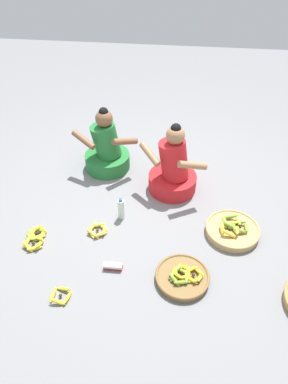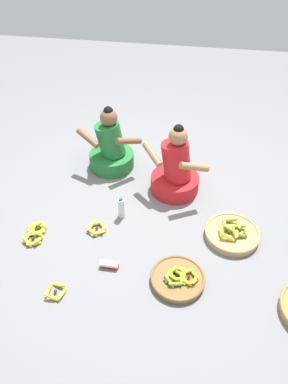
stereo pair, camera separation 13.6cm
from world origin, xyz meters
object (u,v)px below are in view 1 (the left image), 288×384
loose_bananas_back_left (36,237)px  loose_bananas_mid_right (61,296)px  banana_basket_mid_left (183,277)px  banana_basket_front_center (232,230)px  vendor_woman_behind (107,150)px  loose_bananas_front_left (97,230)px  vendor_woman_front (173,170)px  packet_carton_stack (113,266)px  water_bottle (121,209)px

loose_bananas_back_left → loose_bananas_mid_right: 0.72m
banana_basket_mid_left → banana_basket_front_center: 0.74m
vendor_woman_behind → loose_bananas_front_left: bearing=-84.2°
banana_basket_front_center → loose_bananas_mid_right: size_ratio=3.01×
vendor_woman_front → packet_carton_stack: bearing=-111.3°
banana_basket_front_center → packet_carton_stack: banana_basket_front_center is taller
loose_bananas_front_left → packet_carton_stack: (0.23, -0.40, 0.00)m
banana_basket_mid_left → water_bottle: water_bottle is taller
loose_bananas_front_left → packet_carton_stack: bearing=-60.4°
banana_basket_mid_left → loose_bananas_mid_right: 1.01m
loose_bananas_back_left → vendor_woman_behind: bearing=69.1°
banana_basket_mid_left → vendor_woman_behind: bearing=122.3°
banana_basket_front_center → loose_bananas_back_left: bearing=-171.0°
banana_basket_front_center → loose_bananas_mid_right: (-1.42, -0.88, -0.02)m
loose_bananas_back_left → water_bottle: 0.85m
vendor_woman_front → vendor_woman_behind: 0.84m
vendor_woman_behind → banana_basket_mid_left: vendor_woman_behind is taller
vendor_woman_front → banana_basket_front_center: size_ratio=1.57×
vendor_woman_behind → banana_basket_mid_left: size_ratio=1.68×
loose_bananas_back_left → water_bottle: (0.76, 0.38, 0.09)m
vendor_woman_front → banana_basket_front_center: vendor_woman_front is taller
vendor_woman_front → loose_bananas_front_left: (-0.67, -0.74, -0.23)m
banana_basket_front_center → loose_bananas_front_left: banana_basket_front_center is taller
loose_bananas_front_left → packet_carton_stack: 0.46m
banana_basket_mid_left → loose_bananas_front_left: bearing=151.7°
water_bottle → banana_basket_front_center: bearing=-4.7°
banana_basket_mid_left → banana_basket_front_center: bearing=52.5°
vendor_woman_behind → loose_bananas_front_left: 1.07m
vendor_woman_behind → banana_basket_front_center: (1.39, -0.90, -0.20)m
banana_basket_mid_left → vendor_woman_front: bearing=97.7°
loose_bananas_front_left → loose_bananas_mid_right: bearing=-100.6°
vendor_woman_front → loose_bananas_mid_right: (-0.81, -1.47, -0.23)m
loose_bananas_mid_right → loose_bananas_front_left: (0.14, 0.74, 0.00)m
banana_basket_mid_left → loose_bananas_back_left: (-1.39, 0.30, -0.01)m
vendor_woman_front → water_bottle: (-0.48, -0.51, -0.14)m
vendor_woman_front → banana_basket_mid_left: (0.16, -1.18, -0.22)m
vendor_woman_behind → loose_bananas_back_left: vendor_woman_behind is taller
vendor_woman_behind → packet_carton_stack: 1.50m
loose_bananas_mid_right → water_bottle: bearing=71.0°
banana_basket_mid_left → packet_carton_stack: (-0.60, 0.04, -0.01)m
loose_bananas_mid_right → loose_bananas_front_left: size_ratio=0.77×
loose_bananas_mid_right → water_bottle: 1.03m
banana_basket_front_center → water_bottle: bearing=175.3°
water_bottle → vendor_woman_front: bearing=46.8°
vendor_woman_behind → banana_basket_front_center: vendor_woman_behind is taller
vendor_woman_front → banana_basket_mid_left: 1.22m
vendor_woman_front → vendor_woman_behind: (-0.78, 0.30, -0.01)m
packet_carton_stack → loose_bananas_front_left: bearing=119.6°
water_bottle → loose_bananas_back_left: bearing=-153.3°
loose_bananas_mid_right → packet_carton_stack: 0.50m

